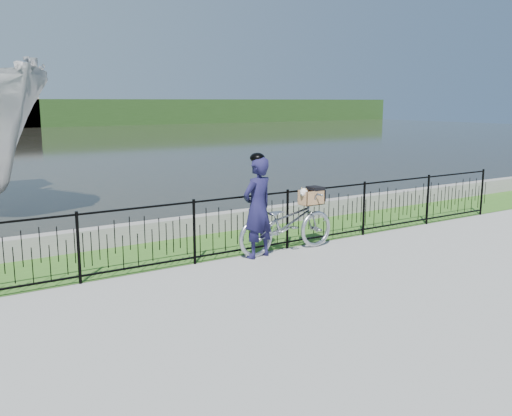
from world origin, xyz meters
TOP-DOWN VIEW (x-y plane):
  - ground at (0.00, 0.00)m, footprint 120.00×120.00m
  - grass_strip at (0.00, 2.60)m, footprint 60.00×2.00m
  - quay_wall at (0.00, 3.60)m, footprint 60.00×0.30m
  - fence at (0.00, 1.60)m, footprint 14.00×0.06m
  - far_building_right at (6.00, 58.50)m, footprint 6.00×3.00m
  - bicycle_rig at (0.84, 1.40)m, footprint 2.10×0.73m
  - cyclist at (0.17, 1.37)m, footprint 0.75×0.59m

SIDE VIEW (x-z plane):
  - ground at x=0.00m, z-range 0.00..0.00m
  - grass_strip at x=0.00m, z-range 0.00..0.01m
  - quay_wall at x=0.00m, z-range 0.00..0.40m
  - bicycle_rig at x=0.84m, z-range -0.04..1.16m
  - fence at x=0.00m, z-range 0.00..1.15m
  - cyclist at x=0.17m, z-range -0.01..1.89m
  - far_building_right at x=6.00m, z-range 0.00..3.20m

